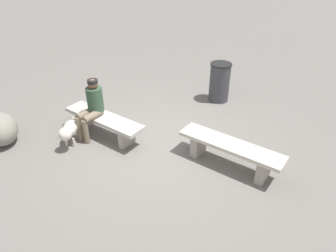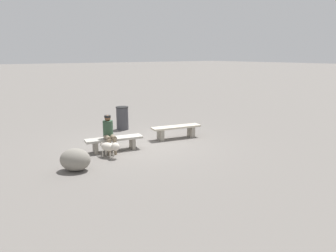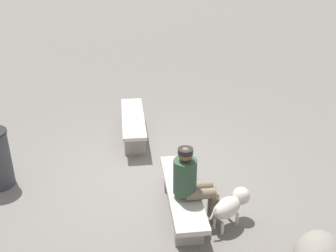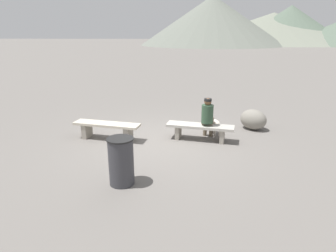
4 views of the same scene
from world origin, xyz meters
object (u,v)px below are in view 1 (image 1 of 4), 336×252
at_px(bench_left, 230,150).
at_px(dog, 69,130).
at_px(seated_person, 92,105).
at_px(bench_right, 104,121).
at_px(boulder, 1,129).
at_px(trash_bin, 220,82).

distance_m(bench_left, dog, 3.11).
bearing_deg(seated_person, bench_left, -167.32).
bearing_deg(dog, seated_person, 133.48).
height_order(bench_right, boulder, boulder).
distance_m(bench_right, trash_bin, 3.09).
bearing_deg(bench_right, seated_person, 27.78).
bearing_deg(seated_person, dog, 76.36).
distance_m(bench_left, trash_bin, 2.69).
bearing_deg(bench_left, trash_bin, -57.95).
xyz_separation_m(seated_person, trash_bin, (-1.91, -2.63, -0.21)).
height_order(dog, trash_bin, trash_bin).
height_order(seated_person, boulder, seated_person).
distance_m(dog, trash_bin, 3.80).
bearing_deg(boulder, trash_bin, -133.36).
relative_size(bench_left, seated_person, 1.60).
height_order(seated_person, dog, seated_person).
bearing_deg(trash_bin, dog, 55.77).
distance_m(bench_right, dog, 0.71).
relative_size(dog, trash_bin, 0.75).
xyz_separation_m(bench_left, dog, (3.05, 0.62, 0.00)).
height_order(bench_left, dog, dog).
bearing_deg(boulder, bench_left, -165.79).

